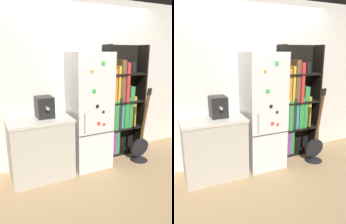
# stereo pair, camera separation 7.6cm
# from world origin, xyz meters

# --- Properties ---
(ground_plane) EXTENTS (16.00, 16.00, 0.00)m
(ground_plane) POSITION_xyz_m (0.00, 0.00, 0.00)
(ground_plane) COLOR tan
(wall_back) EXTENTS (8.00, 0.05, 2.60)m
(wall_back) POSITION_xyz_m (0.00, 0.47, 1.30)
(wall_back) COLOR silver
(wall_back) RESTS_ON ground_plane
(refrigerator) EXTENTS (0.59, 0.59, 1.79)m
(refrigerator) POSITION_xyz_m (-0.00, 0.17, 0.89)
(refrigerator) COLOR silver
(refrigerator) RESTS_ON ground_plane
(bookshelf) EXTENTS (0.74, 0.30, 1.90)m
(bookshelf) POSITION_xyz_m (0.67, 0.32, 0.88)
(bookshelf) COLOR black
(bookshelf) RESTS_ON ground_plane
(kitchen_counter) EXTENTS (0.89, 0.60, 0.89)m
(kitchen_counter) POSITION_xyz_m (-0.79, 0.16, 0.44)
(kitchen_counter) COLOR #BCB7A8
(kitchen_counter) RESTS_ON ground_plane
(espresso_machine) EXTENTS (0.23, 0.32, 0.30)m
(espresso_machine) POSITION_xyz_m (-0.69, 0.18, 1.04)
(espresso_machine) COLOR black
(espresso_machine) RESTS_ON kitchen_counter
(guitar) EXTENTS (0.33, 0.30, 1.26)m
(guitar) POSITION_xyz_m (0.83, -0.10, 0.18)
(guitar) COLOR black
(guitar) RESTS_ON ground_plane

